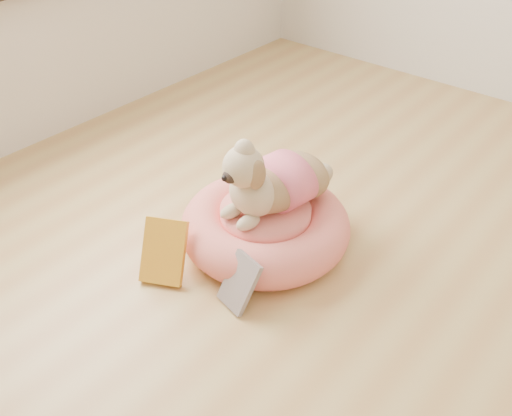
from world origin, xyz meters
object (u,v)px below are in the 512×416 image
Objects in this scene: book_yellow at (164,251)px; book_white at (239,283)px; pet_bed at (265,226)px; dog at (272,168)px.

book_white is (0.27, 0.06, -0.01)m from book_yellow.
pet_bed is 1.43× the size of dog.
book_white is at bearing -15.37° from book_yellow.
dog reaches higher than pet_bed.
dog is at bearing 68.68° from pet_bed.
book_white is (0.11, -0.29, -0.22)m from dog.
dog is (0.01, 0.02, 0.23)m from pet_bed.
book_yellow is 0.28m from book_white.
book_yellow is at bearing -155.39° from book_white.
pet_bed is 0.36m from book_yellow.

